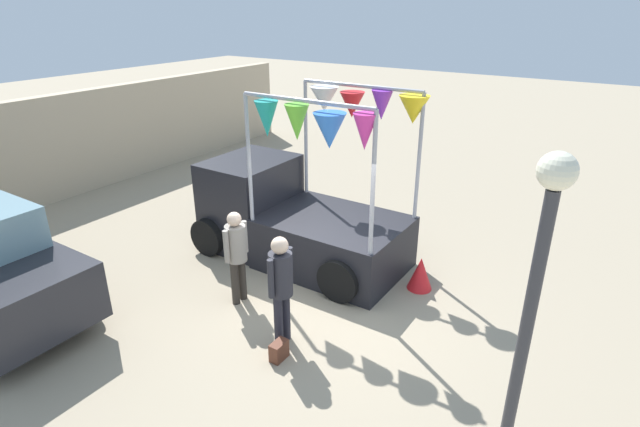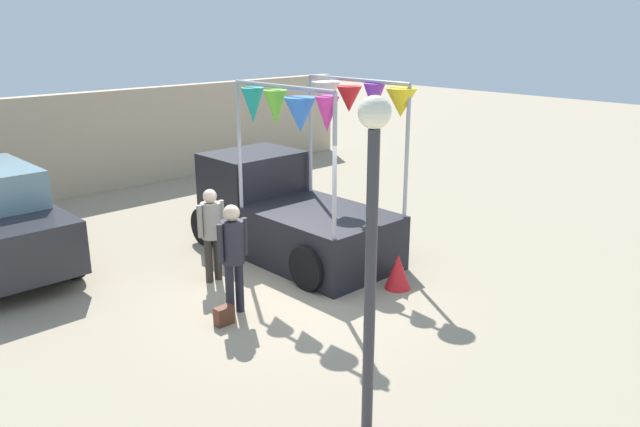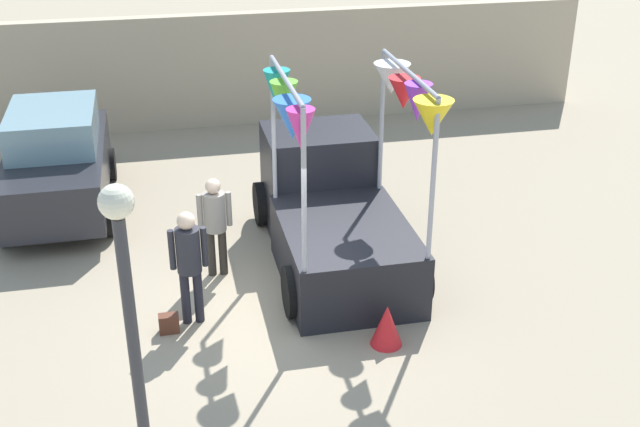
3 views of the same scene
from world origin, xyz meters
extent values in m
plane|color=gray|center=(0.00, 0.00, 0.00)|extent=(60.00, 60.00, 0.00)
cube|color=black|center=(1.30, 0.49, 0.50)|extent=(1.90, 2.60, 1.00)
cube|color=black|center=(1.30, 2.49, 0.90)|extent=(1.80, 1.40, 1.80)
cube|color=#8CB2C6|center=(1.30, 2.49, 1.35)|extent=(1.76, 1.37, 0.60)
cylinder|color=black|center=(0.35, 2.84, 0.38)|extent=(0.22, 0.76, 0.76)
cylinder|color=black|center=(2.25, 2.84, 0.38)|extent=(0.22, 0.76, 0.76)
cylinder|color=black|center=(0.35, -0.21, 0.38)|extent=(0.22, 0.76, 0.76)
cylinder|color=black|center=(2.25, -0.21, 0.38)|extent=(0.22, 0.76, 0.76)
cylinder|color=#A5A5AD|center=(0.43, 1.71, 2.15)|extent=(0.07, 0.07, 2.29)
cylinder|color=#A5A5AD|center=(2.17, 1.71, 2.15)|extent=(0.07, 0.07, 2.29)
cylinder|color=#A5A5AD|center=(0.43, -0.73, 2.15)|extent=(0.07, 0.07, 2.29)
cylinder|color=#A5A5AD|center=(2.17, -0.73, 2.15)|extent=(0.07, 0.07, 2.29)
cylinder|color=#A5A5AD|center=(0.43, 0.49, 3.29)|extent=(0.07, 2.44, 0.07)
cylinder|color=#A5A5AD|center=(2.17, 0.49, 3.29)|extent=(0.07, 2.44, 0.07)
cone|color=#D83399|center=(0.43, -0.56, 2.95)|extent=(0.48, 0.48, 0.55)
cone|color=yellow|center=(2.17, -0.56, 2.98)|extent=(0.58, 0.58, 0.49)
cone|color=blue|center=(0.43, 0.05, 2.88)|extent=(0.54, 0.54, 0.55)
cone|color=purple|center=(2.17, 0.05, 2.99)|extent=(0.41, 0.41, 0.53)
cone|color=#66CC33|center=(0.43, 0.66, 2.93)|extent=(0.52, 0.52, 0.58)
cone|color=red|center=(2.17, 0.66, 2.94)|extent=(0.64, 0.64, 0.47)
cone|color=teal|center=(0.43, 1.27, 2.92)|extent=(0.45, 0.45, 0.60)
cone|color=white|center=(2.17, 1.27, 2.98)|extent=(0.66, 0.66, 0.46)
cube|color=#26262B|center=(-3.15, 4.19, 0.77)|extent=(1.70, 4.00, 0.90)
cube|color=#72939E|center=(-3.15, 4.34, 1.55)|extent=(1.50, 2.10, 0.66)
cylinder|color=black|center=(-4.00, 5.44, 0.32)|extent=(0.18, 0.64, 0.64)
cylinder|color=black|center=(-2.30, 5.44, 0.32)|extent=(0.18, 0.64, 0.64)
cylinder|color=black|center=(-4.00, 2.94, 0.32)|extent=(0.18, 0.64, 0.64)
cylinder|color=black|center=(-2.30, 2.94, 0.32)|extent=(0.18, 0.64, 0.64)
cylinder|color=black|center=(-1.16, -0.10, 0.41)|extent=(0.13, 0.13, 0.83)
cylinder|color=black|center=(-0.98, -0.10, 0.41)|extent=(0.13, 0.13, 0.83)
cylinder|color=#26262D|center=(-1.07, -0.10, 1.15)|extent=(0.34, 0.34, 0.65)
sphere|color=beige|center=(-1.07, -0.10, 1.60)|extent=(0.25, 0.25, 0.25)
cylinder|color=#26262D|center=(-1.29, -0.10, 1.19)|extent=(0.09, 0.09, 0.59)
cylinder|color=#26262D|center=(-0.85, -0.10, 1.19)|extent=(0.09, 0.09, 0.59)
cylinder|color=#2D2823|center=(-0.68, 1.18, 0.39)|extent=(0.13, 0.13, 0.78)
cylinder|color=#2D2823|center=(-0.50, 1.18, 0.39)|extent=(0.13, 0.13, 0.78)
cylinder|color=gray|center=(-0.59, 1.18, 1.09)|extent=(0.34, 0.34, 0.62)
sphere|color=beige|center=(-0.59, 1.18, 1.51)|extent=(0.23, 0.23, 0.23)
cylinder|color=gray|center=(-0.81, 1.18, 1.12)|extent=(0.09, 0.09, 0.56)
cylinder|color=gray|center=(-0.37, 1.18, 1.12)|extent=(0.09, 0.09, 0.56)
cube|color=#592D1E|center=(-1.42, -0.30, 0.14)|extent=(0.28, 0.16, 0.28)
cylinder|color=#333338|center=(-1.73, -3.44, 1.66)|extent=(0.12, 0.12, 3.31)
sphere|color=#F2EDCC|center=(-1.73, -3.44, 3.47)|extent=(0.32, 0.32, 0.32)
cube|color=tan|center=(0.00, 8.30, 1.30)|extent=(18.00, 0.36, 2.60)
cone|color=red|center=(1.47, -1.21, 0.30)|extent=(0.60, 0.60, 0.60)
camera|label=1|loc=(-5.88, -3.94, 4.70)|focal=28.00mm
camera|label=2|loc=(-6.12, -7.33, 4.27)|focal=35.00mm
camera|label=3|loc=(-1.34, -9.91, 6.37)|focal=45.00mm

